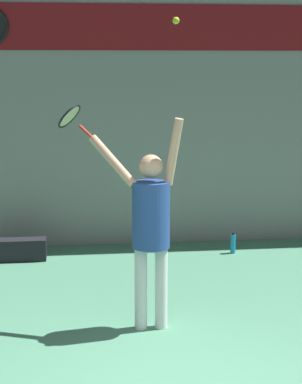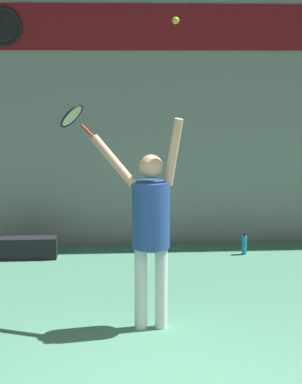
{
  "view_description": "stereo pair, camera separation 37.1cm",
  "coord_description": "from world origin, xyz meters",
  "px_view_note": "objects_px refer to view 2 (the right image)",
  "views": [
    {
      "loc": [
        -0.94,
        -4.88,
        2.74
      ],
      "look_at": [
        -0.11,
        1.97,
        1.45
      ],
      "focal_mm": 65.0,
      "sensor_mm": 36.0,
      "label": 1
    },
    {
      "loc": [
        -0.57,
        -4.92,
        2.74
      ],
      "look_at": [
        -0.11,
        1.97,
        1.45
      ],
      "focal_mm": 65.0,
      "sensor_mm": 36.0,
      "label": 2
    }
  ],
  "objects_px": {
    "tennis_player": "(150,221)",
    "scoreboard_clock": "(2,27)",
    "water_bottle": "(244,245)",
    "tennis_ball": "(176,20)",
    "equipment_bag": "(29,248)",
    "tennis_racket": "(73,117)"
  },
  "relations": [
    {
      "from": "tennis_player",
      "to": "water_bottle",
      "type": "relative_size",
      "value": 7.06
    },
    {
      "from": "tennis_player",
      "to": "equipment_bag",
      "type": "relative_size",
      "value": 2.77
    },
    {
      "from": "tennis_player",
      "to": "equipment_bag",
      "type": "height_order",
      "value": "tennis_player"
    },
    {
      "from": "tennis_player",
      "to": "equipment_bag",
      "type": "bearing_deg",
      "value": 119.57
    },
    {
      "from": "tennis_player",
      "to": "scoreboard_clock",
      "type": "bearing_deg",
      "value": 119.02
    },
    {
      "from": "tennis_player",
      "to": "tennis_racket",
      "type": "height_order",
      "value": "tennis_racket"
    },
    {
      "from": "tennis_racket",
      "to": "equipment_bag",
      "type": "relative_size",
      "value": 0.53
    },
    {
      "from": "scoreboard_clock",
      "to": "equipment_bag",
      "type": "distance_m",
      "value": 3.19
    },
    {
      "from": "tennis_racket",
      "to": "water_bottle",
      "type": "distance_m",
      "value": 3.86
    },
    {
      "from": "water_bottle",
      "to": "equipment_bag",
      "type": "distance_m",
      "value": 3.1
    },
    {
      "from": "tennis_player",
      "to": "tennis_ball",
      "type": "bearing_deg",
      "value": -17.41
    },
    {
      "from": "scoreboard_clock",
      "to": "equipment_bag",
      "type": "height_order",
      "value": "scoreboard_clock"
    },
    {
      "from": "scoreboard_clock",
      "to": "tennis_ball",
      "type": "height_order",
      "value": "scoreboard_clock"
    },
    {
      "from": "tennis_ball",
      "to": "water_bottle",
      "type": "bearing_deg",
      "value": 65.08
    },
    {
      "from": "tennis_player",
      "to": "tennis_racket",
      "type": "xyz_separation_m",
      "value": [
        -0.79,
        0.43,
        1.03
      ]
    },
    {
      "from": "scoreboard_clock",
      "to": "equipment_bag",
      "type": "xyz_separation_m",
      "value": [
        0.35,
        -0.69,
        -3.09
      ]
    },
    {
      "from": "tennis_player",
      "to": "tennis_ball",
      "type": "xyz_separation_m",
      "value": [
        0.24,
        -0.07,
        1.99
      ]
    },
    {
      "from": "tennis_racket",
      "to": "tennis_ball",
      "type": "relative_size",
      "value": 6.06
    },
    {
      "from": "water_bottle",
      "to": "tennis_player",
      "type": "bearing_deg",
      "value": -119.45
    },
    {
      "from": "water_bottle",
      "to": "tennis_racket",
      "type": "bearing_deg",
      "value": -135.33
    },
    {
      "from": "tennis_ball",
      "to": "water_bottle",
      "type": "relative_size",
      "value": 0.22
    },
    {
      "from": "tennis_ball",
      "to": "equipment_bag",
      "type": "distance_m",
      "value": 4.48
    }
  ]
}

